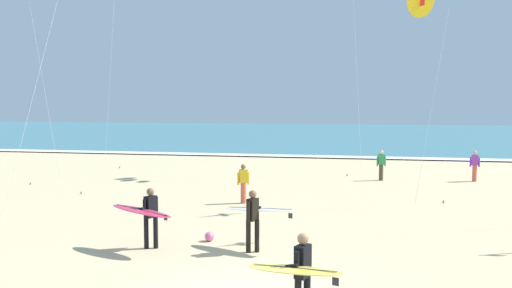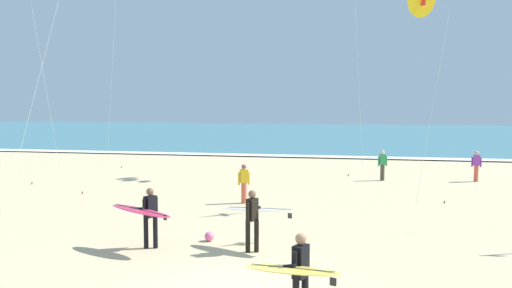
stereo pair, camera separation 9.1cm
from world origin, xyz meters
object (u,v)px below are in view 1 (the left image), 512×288
surfer_lead (256,213)px  surfer_third (299,271)px  bystander_yellow_top (243,183)px  surfer_trailing (146,213)px  kite_delta_golden_distant (420,0)px  bystander_purple_top (475,166)px  beach_ball (209,237)px  bystander_green_top (381,165)px

surfer_lead → surfer_third: same height
surfer_third → bystander_yellow_top: (-3.60, 11.32, -0.23)m
surfer_lead → surfer_trailing: bearing=-170.5°
kite_delta_golden_distant → bystander_purple_top: bearing=63.9°
beach_ball → bystander_green_top: bearing=68.3°
surfer_lead → bystander_green_top: size_ratio=1.46×
beach_ball → kite_delta_golden_distant: bearing=45.9°
bystander_green_top → beach_ball: bearing=-111.7°
surfer_third → kite_delta_golden_distant: kite_delta_golden_distant is taller
bystander_yellow_top → bystander_purple_top: bearing=38.1°
kite_delta_golden_distant → bystander_purple_top: size_ratio=5.47×
bystander_yellow_top → kite_delta_golden_distant: bearing=6.1°
bystander_yellow_top → bystander_purple_top: 13.24m
surfer_trailing → bystander_yellow_top: bearing=81.0°
surfer_third → bystander_purple_top: bearing=70.7°
surfer_lead → bystander_purple_top: bearing=60.0°
bystander_green_top → beach_ball: size_ratio=5.68×
surfer_third → bystander_yellow_top: 11.89m
surfer_lead → surfer_trailing: same height
surfer_lead → bystander_yellow_top: (-1.86, 6.63, -0.23)m
surfer_third → bystander_yellow_top: surfer_third is taller
surfer_trailing → bystander_green_top: size_ratio=1.40×
bystander_purple_top → beach_ball: 17.35m
kite_delta_golden_distant → bystander_green_top: bearing=99.0°
bystander_purple_top → beach_ball: bearing=-125.6°
kite_delta_golden_distant → surfer_lead: bearing=-123.7°
bystander_yellow_top → bystander_purple_top: same height
surfer_trailing → bystander_yellow_top: (1.13, 7.13, -0.23)m
surfer_lead → bystander_purple_top: 17.10m
surfer_lead → bystander_green_top: surfer_lead is taller
surfer_lead → surfer_third: size_ratio=1.19×
surfer_trailing → surfer_third: same height
surfer_lead → beach_ball: surfer_lead is taller
bystander_yellow_top → bystander_green_top: bearing=53.1°
surfer_trailing → kite_delta_golden_distant: (7.90, 7.86, 6.93)m
surfer_lead → surfer_trailing: (-2.99, -0.50, 0.00)m
surfer_lead → kite_delta_golden_distant: kite_delta_golden_distant is taller
surfer_trailing → bystander_green_top: 16.21m
kite_delta_golden_distant → bystander_purple_top: kite_delta_golden_distant is taller
bystander_yellow_top → bystander_green_top: 9.47m
surfer_third → kite_delta_golden_distant: (3.17, 12.05, 6.94)m
surfer_trailing → beach_ball: 2.09m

